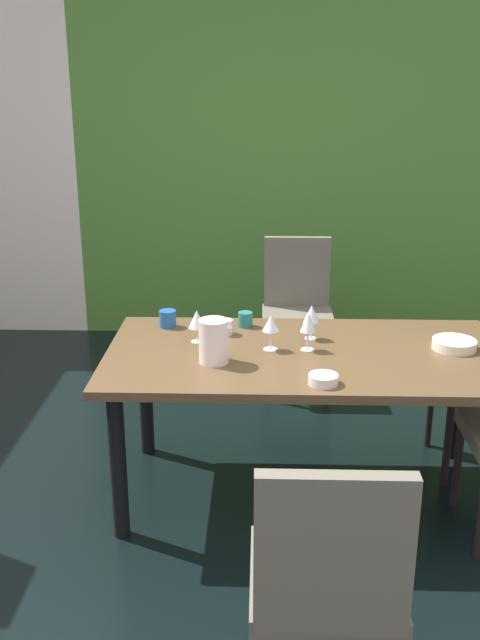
# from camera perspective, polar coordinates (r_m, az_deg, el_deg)

# --- Properties ---
(ground_plane) EXTENTS (5.93, 5.58, 0.02)m
(ground_plane) POSITION_cam_1_polar(r_m,az_deg,el_deg) (3.22, -4.02, -17.37)
(ground_plane) COLOR black
(garden_window_panel) EXTENTS (4.04, 0.10, 2.68)m
(garden_window_panel) POSITION_cam_1_polar(r_m,az_deg,el_deg) (5.39, 8.89, 12.69)
(garden_window_panel) COLOR #4B8432
(garden_window_panel) RESTS_ON ground_plane
(dining_table) EXTENTS (1.80, 0.94, 0.72)m
(dining_table) POSITION_cam_1_polar(r_m,az_deg,el_deg) (3.25, 5.31, -3.84)
(dining_table) COLOR brown
(dining_table) RESTS_ON ground_plane
(chair_head_near) EXTENTS (0.44, 0.44, 0.94)m
(chair_head_near) POSITION_cam_1_polar(r_m,az_deg,el_deg) (2.17, 6.97, -19.79)
(chair_head_near) COLOR #646052
(chair_head_near) RESTS_ON ground_plane
(chair_head_far) EXTENTS (0.44, 0.45, 0.94)m
(chair_head_far) POSITION_cam_1_polar(r_m,az_deg,el_deg) (4.50, 4.60, 1.20)
(chair_head_far) COLOR #646052
(chair_head_far) RESTS_ON ground_plane
(wine_glass_center) EXTENTS (0.07, 0.07, 0.18)m
(wine_glass_center) POSITION_cam_1_polar(r_m,az_deg,el_deg) (3.19, 5.48, -0.25)
(wine_glass_center) COLOR silver
(wine_glass_center) RESTS_ON dining_table
(wine_glass_north) EXTENTS (0.08, 0.08, 0.16)m
(wine_glass_north) POSITION_cam_1_polar(r_m,az_deg,el_deg) (3.19, 2.48, -0.35)
(wine_glass_north) COLOR silver
(wine_glass_north) RESTS_ON dining_table
(wine_glass_rear) EXTENTS (0.08, 0.08, 0.17)m
(wine_glass_rear) POSITION_cam_1_polar(r_m,az_deg,el_deg) (3.34, 5.74, 0.43)
(wine_glass_rear) COLOR silver
(wine_glass_rear) RESTS_ON dining_table
(wine_glass_south) EXTENTS (0.08, 0.08, 0.16)m
(wine_glass_south) POSITION_cam_1_polar(r_m,az_deg,el_deg) (3.29, -3.51, 0.03)
(wine_glass_south) COLOR silver
(wine_glass_south) RESTS_ON dining_table
(serving_bowl_right) EXTENTS (0.20, 0.20, 0.04)m
(serving_bowl_right) POSITION_cam_1_polar(r_m,az_deg,el_deg) (3.37, 16.76, -1.87)
(serving_bowl_right) COLOR #ECE5C8
(serving_bowl_right) RESTS_ON dining_table
(serving_bowl_front) EXTENTS (0.12, 0.12, 0.04)m
(serving_bowl_front) POSITION_cam_1_polar(r_m,az_deg,el_deg) (2.88, 6.68, -4.74)
(serving_bowl_front) COLOR silver
(serving_bowl_front) RESTS_ON dining_table
(cup_west) EXTENTS (0.08, 0.08, 0.08)m
(cup_west) POSITION_cam_1_polar(r_m,az_deg,el_deg) (3.53, -5.80, 0.11)
(cup_west) COLOR #205696
(cup_west) RESTS_ON dining_table
(cup_near_shelf) EXTENTS (0.07, 0.07, 0.07)m
(cup_near_shelf) POSITION_cam_1_polar(r_m,az_deg,el_deg) (3.51, 0.43, 0.05)
(cup_near_shelf) COLOR #22726D
(cup_near_shelf) RESTS_ON dining_table
(cup_corner) EXTENTS (0.07, 0.07, 0.07)m
(cup_corner) POSITION_cam_1_polar(r_m,az_deg,el_deg) (3.41, -1.19, -0.56)
(cup_corner) COLOR silver
(cup_corner) RESTS_ON dining_table
(pitcher_left) EXTENTS (0.14, 0.13, 0.19)m
(pitcher_left) POSITION_cam_1_polar(r_m,az_deg,el_deg) (3.05, -2.09, -1.68)
(pitcher_left) COLOR white
(pitcher_left) RESTS_ON dining_table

